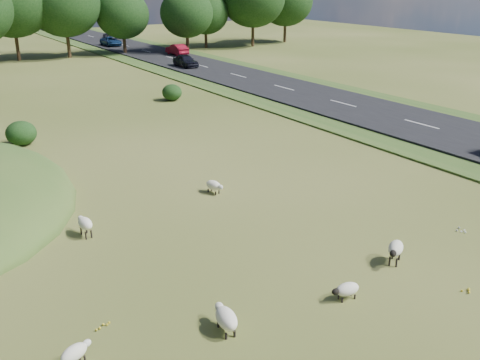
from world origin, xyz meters
The scene contains 13 objects.
ground centered at (0.00, 20.00, 0.00)m, with size 160.00×160.00×0.00m, color #42541A.
road centered at (20.00, 30.00, 0.12)m, with size 8.00×150.00×0.25m, color black.
shrubs centered at (-3.32, 24.35, 0.72)m, with size 26.72×13.99×1.55m.
sheep_0 centered at (-3.94, -4.35, 0.48)m, with size 0.76×1.36×0.76m.
sheep_1 centered at (-5.45, 4.23, 0.57)m, with size 0.54×1.14×0.82m.
sheep_2 centered at (3.49, -4.28, 0.61)m, with size 1.22×0.96×0.87m.
sheep_3 centered at (1.37, 5.39, 0.40)m, with size 0.67×1.15×0.64m.
sheep_4 centered at (-8.22, -3.50, 0.51)m, with size 1.05×0.73×0.73m.
sheep_5 centered at (0.30, -5.06, 0.38)m, with size 1.07×0.57×0.60m.
car_1 centered at (18.10, 40.36, 0.95)m, with size 1.65×4.10×1.40m, color black.
car_2 centered at (21.90, 50.11, 0.95)m, with size 1.49×4.27×1.41m, color maroon.
car_4 centered at (21.90, 75.09, 0.86)m, with size 1.71×4.20×1.22m, color #A5A6AC.
car_5 centered at (18.10, 64.77, 0.90)m, with size 2.15×4.66×1.30m, color navy.
Camera 1 is at (-10.93, -15.86, 10.01)m, focal length 40.00 mm.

